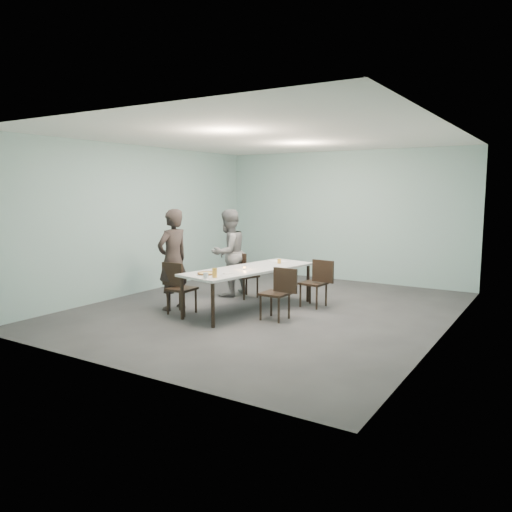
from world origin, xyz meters
The scene contains 16 objects.
ground centered at (0.00, 0.00, 0.00)m, with size 7.00×7.00×0.00m, color #333335.
room_shell centered at (0.00, 0.00, 2.03)m, with size 6.02×7.02×3.01m.
table centered at (-0.24, -0.18, 0.69)m, with size 1.36×2.72×0.75m.
chair_near_left centered at (-1.17, -1.03, 0.50)m, with size 0.62×0.45×0.87m.
chair_far_left centered at (-0.95, 0.67, 0.50)m, with size 0.65×0.53×0.87m.
chair_near_right centered at (0.54, -0.52, 0.50)m, with size 0.61×0.42×0.87m.
chair_far_right centered at (0.68, 0.64, 0.50)m, with size 0.63×0.46×0.87m.
diner_near centered at (-1.42, -0.85, 0.89)m, with size 0.65×0.43×1.78m, color black.
diner_far centered at (-1.25, 0.61, 0.87)m, with size 0.84×0.66×1.73m, color slate.
pizza centered at (-0.45, -1.13, 0.77)m, with size 0.34×0.34×0.04m.
side_plate centered at (-0.23, -0.85, 0.76)m, with size 0.18×0.18×0.01m, color white.
beer_glass centered at (-0.19, -1.28, 0.82)m, with size 0.08×0.08×0.15m, color gold.
water_tumbler centered at (-0.26, -1.41, 0.80)m, with size 0.08×0.08×0.09m, color silver.
tealight centered at (-0.21, -0.40, 0.77)m, with size 0.06×0.06×0.05m.
amber_tumbler centered at (-0.08, 0.58, 0.79)m, with size 0.07×0.07×0.08m, color gold.
menu centered at (-0.22, 0.79, 0.75)m, with size 0.30×0.22×0.01m, color silver.
Camera 1 is at (4.42, -7.45, 2.11)m, focal length 35.00 mm.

